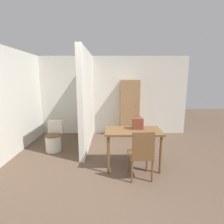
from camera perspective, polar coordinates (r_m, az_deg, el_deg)
name	(u,v)px	position (r m, az deg, el deg)	size (l,w,h in m)	color
ground_plane	(100,198)	(3.00, -3.80, -26.16)	(16.00, 16.00, 0.00)	brown
wall_back	(106,96)	(5.73, -1.96, 5.30)	(5.22, 0.12, 2.50)	silver
wall_left	(10,103)	(4.68, -30.31, 2.58)	(0.12, 4.25, 2.50)	silver
partition_wall	(87,100)	(4.67, -8.19, 3.93)	(0.12, 2.10, 2.50)	silver
dining_table	(133,135)	(3.56, 6.90, -7.46)	(1.11, 0.63, 0.79)	brown
wooden_chair	(141,153)	(3.22, 9.52, -13.19)	(0.44, 0.44, 0.93)	brown
toilet	(54,139)	(4.74, -18.41, -8.22)	(0.41, 0.55, 0.73)	silver
handbag	(138,123)	(3.58, 8.36, -3.73)	(0.22, 0.14, 0.29)	brown
wooden_cabinet	(130,108)	(5.54, 5.75, 1.20)	(0.58, 0.41, 1.76)	#997047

